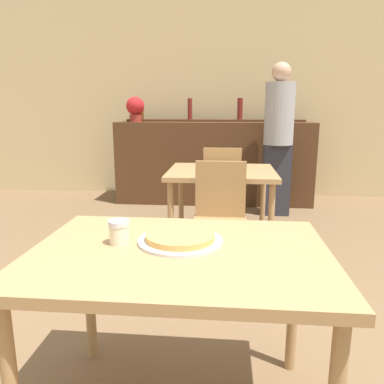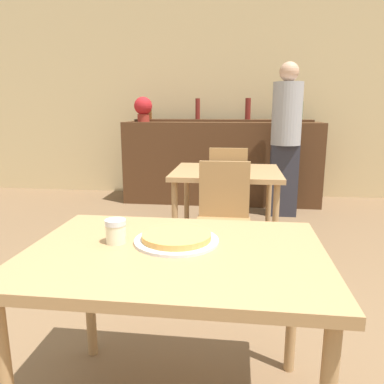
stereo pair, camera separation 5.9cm
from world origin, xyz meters
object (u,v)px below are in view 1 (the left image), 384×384
Objects in this scene: cheese_shaker at (119,232)px; person_standing at (278,134)px; pizza_tray at (180,238)px; chair_far_side_front at (220,213)px; potted_plant at (135,108)px; chair_far_side_back at (222,183)px.

cheese_shaker is 3.27m from person_standing.
pizza_tray is 3.17m from person_standing.
chair_far_side_front reaches higher than pizza_tray.
chair_far_side_front is 2.72m from potted_plant.
cheese_shaker is (-0.37, -2.48, 0.28)m from chair_far_side_back.
person_standing reaches higher than chair_far_side_back.
potted_plant reaches higher than pizza_tray.
potted_plant reaches higher than cheese_shaker.
cheese_shaker is at bearing -108.01° from person_standing.
chair_far_side_back reaches higher than cheese_shaker.
chair_far_side_front is at bearing 90.00° from chair_far_side_back.
chair_far_side_front is 1.96m from person_standing.
pizza_tray is at bearing -104.15° from person_standing.
potted_plant is (-1.18, 2.33, 0.77)m from chair_far_side_front.
potted_plant reaches higher than chair_far_side_front.
cheese_shaker is (-0.37, -1.31, 0.28)m from chair_far_side_front.
person_standing is at bearing -16.26° from potted_plant.
chair_far_side_back is (-0.00, 1.16, 0.00)m from chair_far_side_front.
person_standing reaches higher than potted_plant.
pizza_tray is 0.24m from cheese_shaker.
pizza_tray is at bearing 9.09° from cheese_shaker.
chair_far_side_front and chair_far_side_back have the same top height.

